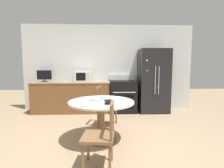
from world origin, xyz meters
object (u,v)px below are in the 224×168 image
object	(u,v)px
oven_range	(123,96)
microwave	(83,76)
dining_chair_near	(100,137)
wallet	(108,102)
refrigerator	(153,81)
countertop_tv	(44,75)
dining_chair_far	(106,107)
candle_glass	(103,99)

from	to	relation	value
oven_range	microwave	bearing A→B (deg)	177.68
dining_chair_near	wallet	distance (m)	0.69
refrigerator	countertop_tv	bearing A→B (deg)	177.63
dining_chair_far	oven_range	bearing A→B (deg)	171.50
oven_range	microwave	xyz separation A→B (m)	(-1.17, 0.05, 0.59)
candle_glass	dining_chair_far	bearing A→B (deg)	85.03
oven_range	dining_chair_near	world-z (taller)	oven_range
candle_glass	microwave	bearing A→B (deg)	106.11
refrigerator	wallet	xyz separation A→B (m)	(-1.38, -2.23, -0.15)
microwave	dining_chair_near	distance (m)	3.01
countertop_tv	candle_glass	xyz separation A→B (m)	(1.73, -2.10, -0.30)
candle_glass	wallet	size ratio (longest dim) A/B	0.56
microwave	refrigerator	bearing A→B (deg)	-2.05
candle_glass	wallet	bearing A→B (deg)	-69.23
wallet	dining_chair_far	bearing A→B (deg)	91.58
countertop_tv	wallet	distance (m)	3.00
refrigerator	oven_range	xyz separation A→B (m)	(-0.90, 0.03, -0.45)
dining_chair_far	candle_glass	xyz separation A→B (m)	(-0.07, -0.82, 0.34)
microwave	dining_chair_far	size ratio (longest dim) A/B	0.51
wallet	microwave	bearing A→B (deg)	106.66
microwave	countertop_tv	world-z (taller)	countertop_tv
oven_range	countertop_tv	distance (m)	2.39
dining_chair_far	candle_glass	world-z (taller)	dining_chair_far
microwave	dining_chair_far	world-z (taller)	microwave
dining_chair_far	dining_chair_near	xyz separation A→B (m)	(-0.10, -1.67, 0.00)
oven_range	wallet	distance (m)	2.33
oven_range	candle_glass	size ratio (longest dim) A/B	12.98
countertop_tv	dining_chair_near	world-z (taller)	countertop_tv
candle_glass	countertop_tv	bearing A→B (deg)	129.49
refrigerator	wallet	world-z (taller)	refrigerator
refrigerator	oven_range	bearing A→B (deg)	178.29
refrigerator	dining_chair_far	xyz separation A→B (m)	(-1.41, -1.15, -0.49)
dining_chair_near	candle_glass	distance (m)	0.92
dining_chair_near	wallet	world-z (taller)	dining_chair_near
oven_range	dining_chair_far	world-z (taller)	oven_range
oven_range	wallet	world-z (taller)	oven_range
refrigerator	candle_glass	bearing A→B (deg)	-126.94
countertop_tv	microwave	bearing A→B (deg)	-2.95
refrigerator	oven_range	size ratio (longest dim) A/B	1.71
countertop_tv	dining_chair_near	bearing A→B (deg)	-60.02
microwave	countertop_tv	size ratio (longest dim) A/B	1.12
refrigerator	microwave	bearing A→B (deg)	177.95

